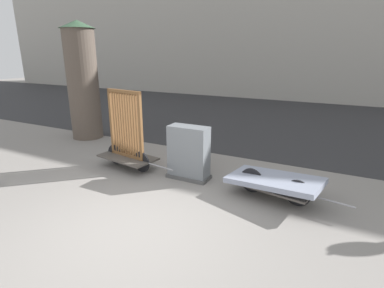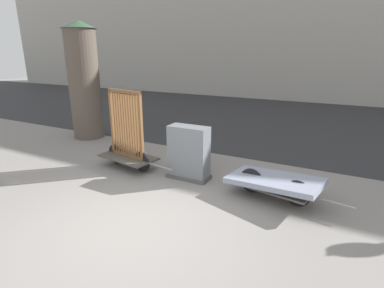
{
  "view_description": "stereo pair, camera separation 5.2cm",
  "coord_description": "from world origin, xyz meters",
  "px_view_note": "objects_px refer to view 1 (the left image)",
  "views": [
    {
      "loc": [
        2.76,
        -3.25,
        2.69
      ],
      "look_at": [
        0.0,
        2.1,
        0.85
      ],
      "focal_mm": 28.0,
      "sensor_mm": 36.0,
      "label": 1
    },
    {
      "loc": [
        2.81,
        -3.22,
        2.69
      ],
      "look_at": [
        0.0,
        2.1,
        0.85
      ],
      "focal_mm": 28.0,
      "sensor_mm": 36.0,
      "label": 2
    }
  ],
  "objects_px": {
    "bike_cart_with_mattress": "(274,182)",
    "utility_cabinet": "(189,155)",
    "advertising_column": "(83,81)",
    "bike_cart_with_bedframe": "(127,142)"
  },
  "relations": [
    {
      "from": "bike_cart_with_bedframe",
      "to": "advertising_column",
      "type": "height_order",
      "value": "advertising_column"
    },
    {
      "from": "bike_cart_with_mattress",
      "to": "utility_cabinet",
      "type": "relative_size",
      "value": 1.95
    },
    {
      "from": "bike_cart_with_bedframe",
      "to": "bike_cart_with_mattress",
      "type": "relative_size",
      "value": 0.93
    },
    {
      "from": "bike_cart_with_bedframe",
      "to": "bike_cart_with_mattress",
      "type": "distance_m",
      "value": 3.51
    },
    {
      "from": "bike_cart_with_bedframe",
      "to": "advertising_column",
      "type": "distance_m",
      "value": 3.58
    },
    {
      "from": "bike_cart_with_bedframe",
      "to": "bike_cart_with_mattress",
      "type": "bearing_deg",
      "value": 8.94
    },
    {
      "from": "utility_cabinet",
      "to": "advertising_column",
      "type": "relative_size",
      "value": 0.33
    },
    {
      "from": "bike_cart_with_mattress",
      "to": "utility_cabinet",
      "type": "height_order",
      "value": "utility_cabinet"
    },
    {
      "from": "advertising_column",
      "to": "bike_cart_with_bedframe",
      "type": "bearing_deg",
      "value": -28.35
    },
    {
      "from": "bike_cart_with_bedframe",
      "to": "bike_cart_with_mattress",
      "type": "xyz_separation_m",
      "value": [
        3.5,
        0.0,
        -0.3
      ]
    }
  ]
}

